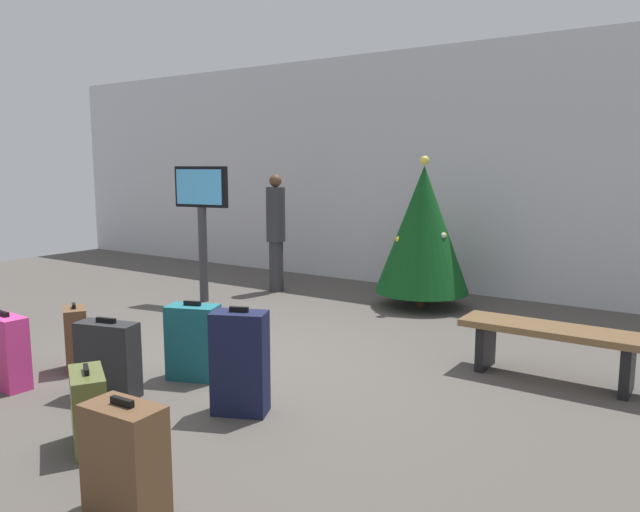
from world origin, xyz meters
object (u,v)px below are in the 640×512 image
Objects in this scene: waiting_bench at (553,340)px; holiday_tree at (423,229)px; flight_info_kiosk at (202,209)px; suitcase_8 at (89,410)px; traveller_0 at (276,229)px; suitcase_2 at (240,363)px; suitcase_1 at (108,360)px; suitcase_6 at (125,460)px; suitcase_5 at (76,339)px; suitcase_7 at (194,342)px; suitcase_4 at (6,352)px.

holiday_tree is at bearing 137.61° from waiting_bench.
flight_info_kiosk is 4.52m from suitcase_8.
traveller_0 is at bearing 159.02° from waiting_bench.
suitcase_2 reaches higher than waiting_bench.
suitcase_1 is 1.81m from suitcase_6.
suitcase_8 is at bearing -31.64° from suitcase_5.
flight_info_kiosk reaches higher than traveller_0.
waiting_bench is at bearing 33.11° from suitcase_7.
waiting_bench is 2.54× the size of suitcase_5.
suitcase_7 is (0.26, 0.69, 0.02)m from suitcase_1.
holiday_tree is 1.07× the size of flight_info_kiosk.
suitcase_1 is at bearing -17.27° from suitcase_5.
suitcase_6 is at bearing -28.85° from suitcase_5.
suitcase_6 is at bearing -74.02° from suitcase_2.
holiday_tree is at bearing 95.01° from suitcase_2.
traveller_0 reaches higher than waiting_bench.
suitcase_2 is at bearing 64.94° from suitcase_8.
suitcase_2 is 1.49× the size of suitcase_8.
holiday_tree is at bearing 80.14° from suitcase_1.
suitcase_4 is at bearing -143.93° from waiting_bench.
traveller_0 reaches higher than suitcase_1.
suitcase_7 is at bearing 22.76° from suitcase_5.
flight_info_kiosk reaches higher than suitcase_5.
traveller_0 is at bearing 100.05° from suitcase_5.
flight_info_kiosk is 2.98× the size of suitcase_5.
traveller_0 is 5.93m from suitcase_6.
traveller_0 is at bearing 70.13° from flight_info_kiosk.
suitcase_5 is at bearing -177.02° from suitcase_2.
suitcase_8 is (1.44, -0.89, -0.03)m from suitcase_5.
holiday_tree is at bearing 82.30° from suitcase_7.
traveller_0 is 4.57m from suitcase_2.
suitcase_5 is 1.70m from suitcase_8.
suitcase_2 is at bearing 105.98° from suitcase_6.
suitcase_8 is (2.52, -3.61, -1.02)m from flight_info_kiosk.
waiting_bench is 2.72m from suitcase_2.
suitcase_5 is at bearing 81.02° from suitcase_4.
suitcase_1 is (-2.89, -2.41, -0.05)m from waiting_bench.
suitcase_4 is (-1.65, -4.70, -0.73)m from holiday_tree.
suitcase_7 is at bearing 42.05° from suitcase_4.
traveller_0 is 5.22m from suitcase_8.
suitcase_1 is 1.01× the size of suitcase_6.
suitcase_2 is at bearing -55.31° from traveller_0.
suitcase_4 reaches higher than waiting_bench.
holiday_tree is 4.48m from suitcase_1.
suitcase_5 is (-0.80, 0.25, -0.02)m from suitcase_1.
traveller_0 reaches higher than suitcase_5.
suitcase_2 is at bearing 19.16° from suitcase_4.
traveller_0 is 4.38m from suitcase_1.
flight_info_kiosk reaches higher than suitcase_7.
flight_info_kiosk is 5.31m from suitcase_6.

